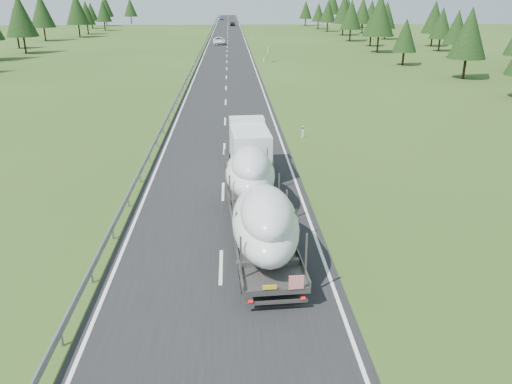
{
  "coord_description": "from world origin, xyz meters",
  "views": [
    {
      "loc": [
        0.56,
        -10.13,
        11.11
      ],
      "look_at": [
        1.75,
        13.12,
        1.88
      ],
      "focal_mm": 35.0,
      "sensor_mm": 36.0,
      "label": 1
    }
  ],
  "objects_px": {
    "distant_car_dark": "(233,24)",
    "boat_truck": "(255,184)",
    "highway_sign": "(268,52)",
    "distant_van": "(219,41)",
    "distant_car_blue": "(221,18)"
  },
  "relations": [
    {
      "from": "boat_truck",
      "to": "distant_car_blue",
      "type": "relative_size",
      "value": 4.61
    },
    {
      "from": "boat_truck",
      "to": "distant_car_blue",
      "type": "xyz_separation_m",
      "value": [
        -4.86,
        227.27,
        -1.43
      ]
    },
    {
      "from": "boat_truck",
      "to": "distant_van",
      "type": "height_order",
      "value": "boat_truck"
    },
    {
      "from": "distant_car_dark",
      "to": "boat_truck",
      "type": "bearing_deg",
      "value": -87.57
    },
    {
      "from": "boat_truck",
      "to": "distant_van",
      "type": "xyz_separation_m",
      "value": [
        -3.71,
        100.93,
        -1.24
      ]
    },
    {
      "from": "highway_sign",
      "to": "distant_car_dark",
      "type": "xyz_separation_m",
      "value": [
        -5.35,
        110.91,
        -1.01
      ]
    },
    {
      "from": "highway_sign",
      "to": "distant_car_blue",
      "type": "height_order",
      "value": "highway_sign"
    },
    {
      "from": "boat_truck",
      "to": "distant_van",
      "type": "bearing_deg",
      "value": 92.11
    },
    {
      "from": "boat_truck",
      "to": "distant_car_dark",
      "type": "distance_m",
      "value": 177.24
    },
    {
      "from": "highway_sign",
      "to": "distant_car_dark",
      "type": "bearing_deg",
      "value": 92.76
    },
    {
      "from": "distant_van",
      "to": "distant_car_dark",
      "type": "xyz_separation_m",
      "value": [
        3.81,
        76.3,
        -0.04
      ]
    },
    {
      "from": "highway_sign",
      "to": "distant_car_blue",
      "type": "xyz_separation_m",
      "value": [
        -10.31,
        160.95,
        -1.16
      ]
    },
    {
      "from": "distant_car_blue",
      "to": "highway_sign",
      "type": "bearing_deg",
      "value": -91.41
    },
    {
      "from": "highway_sign",
      "to": "distant_van",
      "type": "relative_size",
      "value": 0.43
    },
    {
      "from": "distant_van",
      "to": "distant_car_dark",
      "type": "height_order",
      "value": "distant_van"
    }
  ]
}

